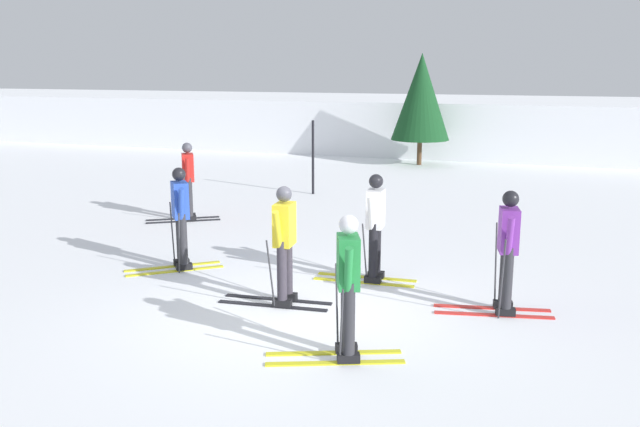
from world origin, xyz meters
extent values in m
plane|color=white|center=(0.00, 0.00, 0.00)|extent=(120.00, 120.00, 0.00)
cube|color=white|center=(0.00, 20.14, 1.01)|extent=(80.00, 8.12, 2.02)
cube|color=black|center=(-0.45, 0.22, 0.01)|extent=(1.60, 0.23, 0.02)
cube|color=black|center=(-0.47, 0.50, 0.01)|extent=(1.60, 0.23, 0.02)
cube|color=black|center=(-0.30, 0.23, 0.07)|extent=(0.27, 0.14, 0.10)
cube|color=black|center=(-0.32, 0.51, 0.07)|extent=(0.27, 0.14, 0.10)
cylinder|color=#38333D|center=(-0.30, 0.23, 0.55)|extent=(0.14, 0.14, 0.85)
cylinder|color=#38333D|center=(-0.32, 0.51, 0.55)|extent=(0.14, 0.14, 0.85)
cube|color=yellow|center=(-0.31, 0.37, 1.17)|extent=(0.27, 0.40, 0.60)
cylinder|color=yellow|center=(-0.31, 0.12, 1.16)|extent=(0.11, 0.26, 0.55)
cylinder|color=yellow|center=(-0.35, 0.62, 1.16)|extent=(0.11, 0.26, 0.55)
sphere|color=#4C4C56|center=(-0.31, 0.37, 1.60)|extent=(0.22, 0.22, 0.22)
cylinder|color=#38383D|center=(-0.38, 0.03, 0.53)|extent=(0.05, 0.34, 1.06)
cylinder|color=#38383D|center=(-0.44, 0.70, 0.53)|extent=(0.05, 0.34, 1.06)
cube|color=red|center=(2.55, 0.87, 0.01)|extent=(1.59, 0.40, 0.02)
cube|color=red|center=(2.49, 1.15, 0.01)|extent=(1.59, 0.40, 0.02)
cube|color=black|center=(2.69, 0.90, 0.07)|extent=(0.28, 0.17, 0.10)
cube|color=black|center=(2.64, 1.18, 0.07)|extent=(0.28, 0.17, 0.10)
cylinder|color=#2D2D33|center=(2.69, 0.90, 0.55)|extent=(0.14, 0.14, 0.85)
cylinder|color=#2D2D33|center=(2.64, 1.18, 0.55)|extent=(0.14, 0.14, 0.85)
cube|color=purple|center=(2.67, 1.04, 1.17)|extent=(0.31, 0.42, 0.60)
cylinder|color=purple|center=(2.69, 0.79, 1.16)|extent=(0.14, 0.27, 0.55)
cylinder|color=purple|center=(2.60, 1.28, 1.16)|extent=(0.14, 0.27, 0.55)
sphere|color=black|center=(2.67, 1.04, 1.60)|extent=(0.22, 0.22, 0.22)
cylinder|color=#38383D|center=(2.64, 0.67, 0.58)|extent=(0.08, 0.29, 1.17)
cylinder|color=#38383D|center=(2.50, 1.37, 0.58)|extent=(0.08, 0.29, 1.17)
cube|color=gold|center=(0.97, -1.28, 0.01)|extent=(1.52, 0.68, 0.02)
cube|color=gold|center=(0.87, -1.02, 0.01)|extent=(1.52, 0.68, 0.02)
cube|color=black|center=(1.11, -1.23, 0.07)|extent=(0.29, 0.21, 0.10)
cube|color=black|center=(1.00, -0.97, 0.07)|extent=(0.29, 0.21, 0.10)
cylinder|color=#2D2D33|center=(1.11, -1.23, 0.55)|extent=(0.14, 0.14, 0.85)
cylinder|color=#2D2D33|center=(1.00, -0.97, 0.55)|extent=(0.14, 0.14, 0.85)
cube|color=#23843D|center=(1.06, -1.10, 1.17)|extent=(0.36, 0.44, 0.60)
cylinder|color=#23843D|center=(1.13, -1.34, 1.16)|extent=(0.18, 0.27, 0.55)
cylinder|color=#23843D|center=(0.95, -0.87, 1.16)|extent=(0.18, 0.27, 0.55)
sphere|color=silver|center=(1.06, -1.10, 1.60)|extent=(0.22, 0.22, 0.22)
cylinder|color=#38383D|center=(1.08, -1.42, 0.50)|extent=(0.17, 0.36, 1.02)
cylinder|color=#38383D|center=(0.85, -0.85, 0.50)|extent=(0.17, 0.36, 1.02)
cube|color=gold|center=(-2.62, 1.24, 0.01)|extent=(1.29, 1.09, 0.02)
cube|color=gold|center=(-2.80, 1.45, 0.01)|extent=(1.29, 1.09, 0.02)
cube|color=black|center=(-2.50, 1.33, 0.07)|extent=(0.28, 0.26, 0.10)
cube|color=black|center=(-2.68, 1.55, 0.07)|extent=(0.28, 0.26, 0.10)
cylinder|color=#2D2D33|center=(-2.50, 1.33, 0.55)|extent=(0.14, 0.14, 0.85)
cylinder|color=#2D2D33|center=(-2.68, 1.55, 0.55)|extent=(0.14, 0.14, 0.85)
cube|color=#284CB7|center=(-2.59, 1.44, 1.17)|extent=(0.43, 0.45, 0.60)
cylinder|color=#284CB7|center=(-2.45, 1.23, 1.16)|extent=(0.23, 0.25, 0.55)
cylinder|color=#284CB7|center=(-2.77, 1.62, 1.16)|extent=(0.23, 0.25, 0.55)
sphere|color=black|center=(-2.59, 1.44, 1.60)|extent=(0.22, 0.22, 0.22)
cylinder|color=#38383D|center=(-2.44, 1.10, 0.53)|extent=(0.19, 0.23, 1.06)
cylinder|color=#38383D|center=(-2.90, 1.66, 0.53)|extent=(0.19, 0.23, 1.06)
cube|color=gold|center=(0.48, 1.67, 0.01)|extent=(1.60, 0.19, 0.02)
cube|color=gold|center=(0.46, 1.95, 0.01)|extent=(1.60, 0.19, 0.02)
cube|color=black|center=(0.63, 1.68, 0.07)|extent=(0.27, 0.14, 0.10)
cube|color=black|center=(0.61, 1.96, 0.07)|extent=(0.27, 0.14, 0.10)
cylinder|color=black|center=(0.63, 1.68, 0.55)|extent=(0.14, 0.14, 0.85)
cylinder|color=black|center=(0.61, 1.96, 0.55)|extent=(0.14, 0.14, 0.85)
cube|color=white|center=(0.62, 1.82, 1.17)|extent=(0.26, 0.39, 0.60)
cylinder|color=white|center=(0.62, 1.57, 1.16)|extent=(0.11, 0.26, 0.55)
cylinder|color=white|center=(0.59, 2.07, 1.16)|extent=(0.11, 0.26, 0.55)
sphere|color=black|center=(0.62, 1.82, 1.60)|extent=(0.22, 0.22, 0.22)
cylinder|color=#38383D|center=(0.54, 1.52, 0.52)|extent=(0.05, 0.42, 1.04)
cylinder|color=#38383D|center=(0.50, 2.11, 0.52)|extent=(0.05, 0.42, 1.04)
cube|color=black|center=(-4.38, 4.52, 0.01)|extent=(1.40, 0.94, 0.02)
cube|color=black|center=(-4.53, 4.75, 0.01)|extent=(1.40, 0.94, 0.02)
cube|color=black|center=(-4.25, 4.60, 0.07)|extent=(0.28, 0.24, 0.10)
cube|color=black|center=(-4.40, 4.83, 0.07)|extent=(0.28, 0.24, 0.10)
cylinder|color=#2D2D33|center=(-4.25, 4.60, 0.55)|extent=(0.14, 0.14, 0.85)
cylinder|color=#2D2D33|center=(-4.40, 4.83, 0.55)|extent=(0.14, 0.14, 0.85)
cube|color=red|center=(-4.32, 4.71, 1.17)|extent=(0.41, 0.45, 0.60)
cylinder|color=red|center=(-4.21, 4.49, 1.16)|extent=(0.21, 0.26, 0.55)
cylinder|color=red|center=(-4.48, 4.91, 1.16)|extent=(0.21, 0.26, 0.55)
sphere|color=#4C4C56|center=(-4.32, 4.71, 1.60)|extent=(0.22, 0.22, 0.22)
cylinder|color=#38383D|center=(-4.25, 4.42, 0.51)|extent=(0.25, 0.37, 1.03)
cylinder|color=#38383D|center=(-4.56, 4.90, 0.51)|extent=(0.25, 0.37, 1.03)
cylinder|color=black|center=(-2.80, 8.54, 0.97)|extent=(0.07, 0.07, 1.94)
cylinder|color=#513823|center=(-1.18, 14.86, 0.43)|extent=(0.16, 0.16, 0.86)
cone|color=#14421E|center=(-1.18, 14.86, 2.31)|extent=(1.97, 1.97, 2.89)
camera|label=1|loc=(3.15, -8.14, 3.33)|focal=38.08mm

